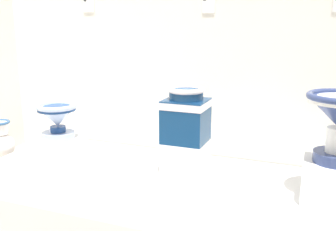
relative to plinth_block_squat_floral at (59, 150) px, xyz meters
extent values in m
cube|color=white|center=(1.04, 0.06, -0.16)|extent=(3.09, 1.03, 0.13)
cube|color=white|center=(0.00, 0.00, 0.00)|extent=(0.29, 0.36, 0.19)
cylinder|color=#A8BBE0|center=(0.00, 0.00, 0.12)|extent=(0.25, 0.25, 0.05)
cylinder|color=navy|center=(0.00, 0.00, 0.17)|extent=(0.12, 0.12, 0.05)
cone|color=#A8BBE0|center=(0.00, 0.00, 0.28)|extent=(0.31, 0.31, 0.16)
cylinder|color=navy|center=(0.00, 0.00, 0.34)|extent=(0.30, 0.30, 0.03)
torus|color=#A8BBE0|center=(0.00, 0.00, 0.36)|extent=(0.32, 0.32, 0.04)
cylinder|color=navy|center=(0.00, 0.00, 0.36)|extent=(0.21, 0.21, 0.01)
cube|color=white|center=(1.04, 0.12, 0.03)|extent=(0.30, 0.30, 0.25)
cube|color=navy|center=(1.04, 0.12, 0.31)|extent=(0.30, 0.29, 0.31)
cube|color=white|center=(1.04, 0.12, 0.43)|extent=(0.31, 0.29, 0.05)
cylinder|color=navy|center=(1.04, 0.12, 0.51)|extent=(0.25, 0.25, 0.07)
torus|color=white|center=(1.04, 0.12, 0.54)|extent=(0.27, 0.27, 0.04)
cube|color=white|center=(2.06, 0.02, 0.04)|extent=(0.37, 0.30, 0.26)
cylinder|color=navy|center=(2.06, 0.02, 0.20)|extent=(0.27, 0.27, 0.07)
cube|color=white|center=(-0.04, 0.59, 1.16)|extent=(0.11, 0.01, 0.13)
cube|color=slate|center=(-0.07, 0.59, 1.20)|extent=(0.02, 0.01, 0.02)
cube|color=white|center=(1.06, 0.59, 1.15)|extent=(0.10, 0.01, 0.13)
cylinder|color=#2E5482|center=(-0.70, 0.09, -0.21)|extent=(0.15, 0.15, 0.03)
ellipsoid|color=white|center=(-0.70, 0.09, -0.08)|extent=(0.23, 0.23, 0.23)
cylinder|color=white|center=(-0.70, 0.09, 0.09)|extent=(0.13, 0.13, 0.11)
torus|color=#2E5482|center=(-0.70, 0.09, 0.14)|extent=(0.18, 0.18, 0.02)
camera|label=1|loc=(1.95, -2.48, 1.01)|focal=41.82mm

